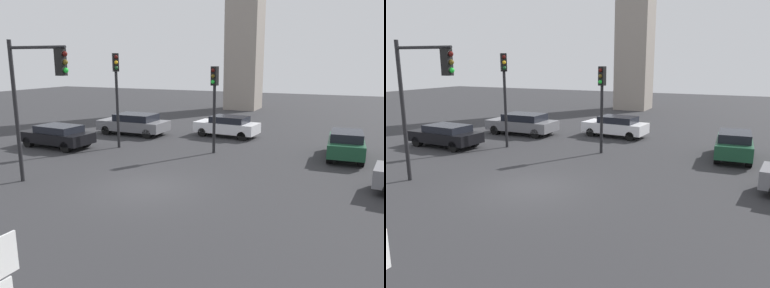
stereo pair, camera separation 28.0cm
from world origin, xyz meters
The scene contains 8 objects.
ground_plane centered at (0.00, 0.00, 0.00)m, with size 98.65×98.65×0.00m, color #2D2D30.
traffic_light_0 centered at (0.35, 6.64, 3.29)m, with size 0.36×0.48×4.68m.
traffic_light_1 centered at (-4.07, -1.20, 4.00)m, with size 2.67×0.52×5.75m.
traffic_light_2 centered at (-5.18, 5.61, 3.74)m, with size 0.47×0.47×5.38m.
car_1 centered at (7.01, 8.34, 0.78)m, with size 1.88×4.11×1.45m.
car_3 centered at (-6.62, 9.47, 0.76)m, with size 4.78×2.12×1.44m.
car_4 centered at (-0.50, 11.40, 0.73)m, with size 4.33×2.21×1.39m.
car_5 centered at (-8.53, 4.21, 0.71)m, with size 4.46×2.06×1.31m.
Camera 1 is at (7.48, -12.03, 4.87)m, focal length 34.83 mm.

